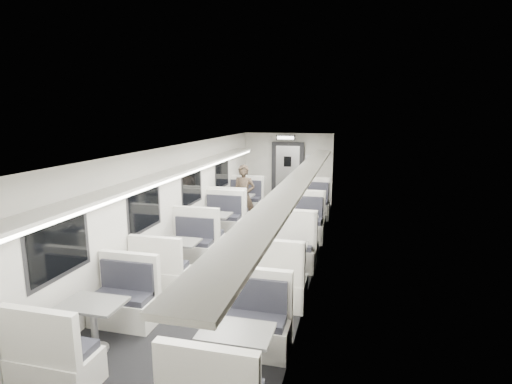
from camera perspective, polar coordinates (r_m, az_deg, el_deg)
The scene contains 19 objects.
room at distance 7.93m, azimuth -2.51°, elevation -2.40°, with size 3.24×12.24×2.64m.
booth_left_a at distance 11.45m, azimuth -2.65°, elevation -2.27°, with size 1.08×2.20×1.18m.
booth_left_b at distance 9.53m, azimuth -6.25°, elevation -5.22°, with size 1.04×2.11×1.13m.
booth_left_c at distance 7.90m, azimuth -10.97°, elevation -9.14°, with size 0.95×1.94×1.04m.
booth_left_d at distance 5.87m, azimuth -22.10°, elevation -17.31°, with size 0.96×1.94×1.04m.
booth_right_a at distance 11.11m, azimuth 7.38°, elevation -2.74°, with size 1.10×2.23×1.19m.
booth_right_b at distance 9.00m, azimuth 5.73°, elevation -6.03°, with size 1.12×2.27×1.21m.
booth_right_c at distance 7.34m, azimuth 3.69°, elevation -10.20°, with size 1.07×2.18×1.16m.
booth_right_d at distance 4.88m, azimuth -2.80°, elevation -22.55°, with size 0.98×1.99×1.07m.
passenger at distance 10.78m, azimuth -1.76°, elevation -0.61°, with size 0.62×0.41×1.71m, color black.
window_a at distance 11.53m, azimuth -4.85°, elevation 2.64°, with size 0.02×1.18×0.84m, color black.
window_b at distance 9.50m, azimuth -9.10°, elevation 0.68°, with size 0.02×1.18×0.84m, color black.
window_c at distance 7.57m, azimuth -15.59°, elevation -2.31°, with size 0.02×1.18×0.84m, color black.
window_d at distance 5.83m, azimuth -26.26°, elevation -7.12°, with size 0.02×1.18×0.84m, color black.
luggage_rack_left at distance 7.96m, azimuth -11.81°, elevation 2.68°, with size 0.46×10.40×0.09m.
luggage_rack_right at distance 7.24m, azimuth 6.25°, elevation 2.01°, with size 0.46×10.40×0.09m.
vestibule_door at distance 13.65m, azimuth 4.54°, elevation 2.68°, with size 1.10×0.13×2.10m.
exit_sign at distance 13.04m, azimuth 4.27°, elevation 7.76°, with size 0.62×0.12×0.16m.
wall_notice at distance 13.48m, azimuth 7.72°, elevation 4.47°, with size 0.32×0.02×0.40m, color silver.
Camera 1 is at (2.19, -7.39, 3.07)m, focal length 28.00 mm.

